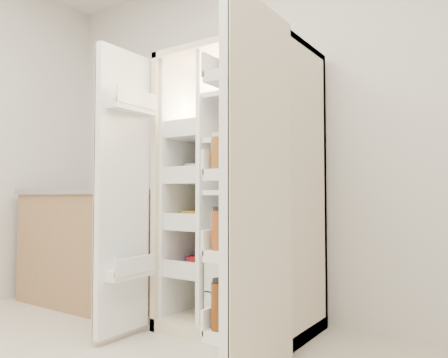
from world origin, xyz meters
The scene contains 5 objects.
wall_back centered at (0.00, 2.00, 1.35)m, with size 4.00×0.02×2.70m, color silver.
refrigerator centered at (0.05, 1.65, 0.74)m, with size 0.92×0.70×1.80m.
freezer_door centered at (-0.46, 1.05, 0.89)m, with size 0.15×0.40×1.72m.
fridge_door centered at (0.52, 0.96, 0.87)m, with size 0.17×0.58×1.72m.
kitchen_counter centered at (-1.28, 1.53, 0.46)m, with size 1.26×0.67×0.91m.
Camera 1 is at (1.49, -0.76, 0.86)m, focal length 34.00 mm.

